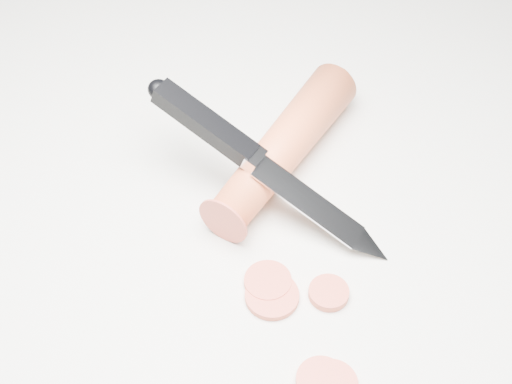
{
  "coord_description": "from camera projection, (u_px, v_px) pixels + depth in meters",
  "views": [
    {
      "loc": [
        -0.0,
        -0.33,
        0.46
      ],
      "look_at": [
        -0.03,
        0.05,
        0.02
      ],
      "focal_mm": 50.0,
      "sensor_mm": 36.0,
      "label": 1
    }
  ],
  "objects": [
    {
      "name": "kitchen_knife",
      "position": [
        268.0,
        166.0,
        0.57
      ],
      "size": [
        0.22,
        0.12,
        0.09
      ],
      "primitive_type": null,
      "color": "silver",
      "rests_on": "ground"
    },
    {
      "name": "carrot",
      "position": [
        284.0,
        147.0,
        0.62
      ],
      "size": [
        0.12,
        0.19,
        0.04
      ],
      "primitive_type": "cylinder",
      "rotation": [
        1.57,
        0.0,
        -0.46
      ],
      "color": "#DE5327",
      "rests_on": "ground"
    },
    {
      "name": "carrot_slice_4",
      "position": [
        329.0,
        293.0,
        0.54
      ],
      "size": [
        0.03,
        0.03,
        0.01
      ],
      "primitive_type": "cylinder",
      "color": "#C74130",
      "rests_on": "ground"
    },
    {
      "name": "carrot_slice_0",
      "position": [
        268.0,
        282.0,
        0.55
      ],
      "size": [
        0.04,
        0.04,
        0.01
      ],
      "primitive_type": "cylinder",
      "color": "#C74130",
      "rests_on": "ground"
    },
    {
      "name": "carrot_slice_1",
      "position": [
        272.0,
        296.0,
        0.54
      ],
      "size": [
        0.04,
        0.04,
        0.01
      ],
      "primitive_type": "cylinder",
      "color": "#C74130",
      "rests_on": "ground"
    },
    {
      "name": "carrot_slice_3",
      "position": [
        332.0,
        384.0,
        0.49
      ],
      "size": [
        0.04,
        0.04,
        0.01
      ],
      "primitive_type": "cylinder",
      "color": "#C74130",
      "rests_on": "ground"
    },
    {
      "name": "carrot_slice_2",
      "position": [
        321.0,
        381.0,
        0.5
      ],
      "size": [
        0.04,
        0.04,
        0.01
      ],
      "primitive_type": "cylinder",
      "color": "#C74130",
      "rests_on": "ground"
    },
    {
      "name": "ground",
      "position": [
        291.0,
        260.0,
        0.57
      ],
      "size": [
        2.4,
        2.4,
        0.0
      ],
      "primitive_type": "plane",
      "color": "silver",
      "rests_on": "ground"
    }
  ]
}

